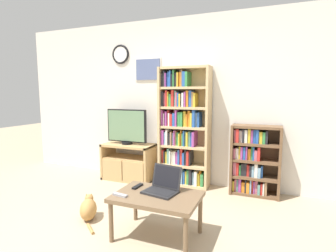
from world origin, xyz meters
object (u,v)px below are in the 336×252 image
remote_near_laptop (120,195)px  television (127,127)px  tv_stand (128,162)px  laptop (163,185)px  coffee_table (157,200)px  cat (89,209)px  remote_far_from_laptop (138,186)px  bookshelf_tall (182,129)px  bookshelf_short (253,160)px

remote_near_laptop → television: bearing=37.3°
tv_stand → remote_near_laptop: tv_stand is taller
tv_stand → laptop: 1.81m
coffee_table → laptop: bearing=77.6°
television → laptop: bearing=-48.0°
laptop → cat: laptop is taller
remote_near_laptop → remote_far_from_laptop: same height
tv_stand → remote_far_from_laptop: (0.90, -1.33, 0.15)m
bookshelf_tall → television: bearing=-173.0°
television → remote_near_laptop: bearing=-61.5°
tv_stand → remote_far_from_laptop: 1.61m
tv_stand → laptop: (1.20, -1.34, 0.21)m
laptop → remote_far_from_laptop: 0.30m
television → remote_far_from_laptop: size_ratio=4.29×
remote_far_from_laptop → cat: (-0.61, -0.05, -0.33)m
bookshelf_tall → bookshelf_short: bookshelf_tall is taller
tv_stand → remote_far_from_laptop: tv_stand is taller
tv_stand → bookshelf_tall: (0.91, 0.11, 0.58)m
bookshelf_tall → remote_near_laptop: bearing=-91.7°
tv_stand → laptop: bearing=-48.3°
television → remote_far_from_laptop: television is taller
tv_stand → laptop: size_ratio=2.27×
tv_stand → television: size_ratio=1.21×
tv_stand → coffee_table: tv_stand is taller
television → bookshelf_tall: bearing=7.0°
television → coffee_table: (1.19, -1.44, -0.50)m
bookshelf_short → cat: bookshelf_short is taller
remote_far_from_laptop → cat: size_ratio=0.37×
bookshelf_tall → cat: size_ratio=4.12×
television → cat: 1.61m
television → bookshelf_tall: (0.92, 0.11, -0.01)m
bookshelf_tall → laptop: 1.53m
bookshelf_short → remote_far_from_laptop: bookshelf_short is taller
television → remote_far_from_laptop: bearing=-55.5°
television → bookshelf_tall: size_ratio=0.38×
television → cat: television is taller
bookshelf_tall → cat: bookshelf_tall is taller
coffee_table → cat: 0.93m
tv_stand → bookshelf_short: size_ratio=0.85×
bookshelf_short → cat: (-1.67, -1.49, -0.37)m
tv_stand → bookshelf_tall: 1.08m
coffee_table → cat: coffee_table is taller
remote_near_laptop → bookshelf_tall: bearing=7.1°
laptop → remote_far_from_laptop: bearing=-172.2°
bookshelf_tall → laptop: size_ratio=4.92×
bookshelf_short → cat: size_ratio=2.23×
bookshelf_tall → laptop: bookshelf_tall is taller
coffee_table → cat: size_ratio=1.89×
bookshelf_short → bookshelf_tall: bearing=179.6°
remote_far_from_laptop → bookshelf_short: bearing=-122.1°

